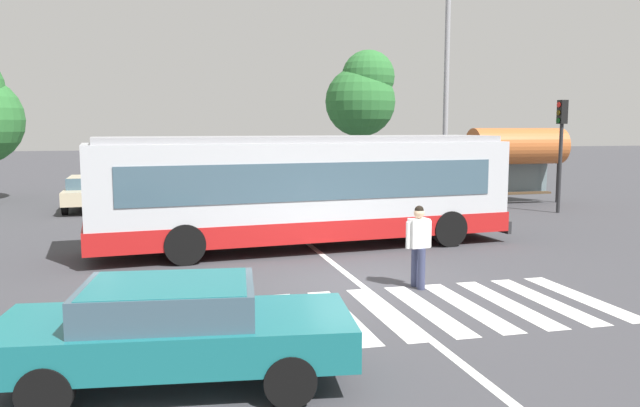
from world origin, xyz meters
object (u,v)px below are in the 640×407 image
at_px(foreground_sedan, 174,327).
at_px(background_tree_right, 363,95).
at_px(parked_car_white, 222,188).
at_px(parked_car_blue, 346,185).
at_px(parked_car_champagne, 90,191).
at_px(traffic_light_far_corner, 561,137).
at_px(parked_car_black, 285,187).
at_px(twin_arm_street_lamp, 447,59).
at_px(pedestrian_crossing_street, 419,242).
at_px(parked_car_silver, 159,189).
at_px(city_transit_bus, 305,190).
at_px(bus_stop_shelter, 517,148).

relative_size(foreground_sedan, background_tree_right, 0.63).
relative_size(parked_car_white, parked_car_blue, 1.00).
xyz_separation_m(parked_car_champagne, traffic_light_far_corner, (17.62, -5.46, 2.15)).
height_order(foreground_sedan, traffic_light_far_corner, traffic_light_far_corner).
xyz_separation_m(parked_car_white, parked_car_blue, (5.45, 0.15, 0.00)).
distance_m(parked_car_white, parked_car_black, 2.63).
relative_size(traffic_light_far_corner, twin_arm_street_lamp, 0.45).
distance_m(pedestrian_crossing_street, foreground_sedan, 6.31).
relative_size(parked_car_black, twin_arm_street_lamp, 0.47).
relative_size(parked_car_champagne, parked_car_black, 1.00).
distance_m(parked_car_silver, twin_arm_street_lamp, 12.65).
relative_size(parked_car_black, parked_car_blue, 1.00).
distance_m(foreground_sedan, parked_car_black, 19.03).
xyz_separation_m(city_transit_bus, background_tree_right, (7.17, 16.96, 3.47)).
distance_m(parked_car_champagne, twin_arm_street_lamp, 14.99).
relative_size(parked_car_champagne, traffic_light_far_corner, 1.05).
xyz_separation_m(pedestrian_crossing_street, parked_car_white, (-2.58, 14.70, -0.20)).
bearing_deg(parked_car_white, parked_car_blue, 1.60).
bearing_deg(pedestrian_crossing_street, bus_stop_shelter, 51.80).
height_order(pedestrian_crossing_street, parked_car_champagne, pedestrian_crossing_street).
bearing_deg(bus_stop_shelter, parked_car_champagne, 172.18).
bearing_deg(parked_car_silver, traffic_light_far_corner, -20.47).
bearing_deg(parked_car_blue, foreground_sedan, -112.83).
relative_size(parked_car_champagne, twin_arm_street_lamp, 0.47).
xyz_separation_m(foreground_sedan, twin_arm_street_lamp, (10.68, 14.70, 5.12)).
bearing_deg(twin_arm_street_lamp, foreground_sedan, -125.99).
bearing_deg(pedestrian_crossing_street, city_transit_bus, 104.73).
relative_size(city_transit_bus, pedestrian_crossing_street, 6.84).
xyz_separation_m(pedestrian_crossing_street, twin_arm_street_lamp, (5.68, 10.86, 4.92)).
distance_m(city_transit_bus, foreground_sedan, 9.53).
bearing_deg(city_transit_bus, twin_arm_street_lamp, 40.60).
bearing_deg(city_transit_bus, parked_car_blue, 67.36).
distance_m(parked_car_blue, traffic_light_far_corner, 9.08).
distance_m(pedestrian_crossing_street, parked_car_black, 14.51).
bearing_deg(pedestrian_crossing_street, background_tree_right, 74.93).
height_order(city_transit_bus, parked_car_white, city_transit_bus).
height_order(pedestrian_crossing_street, foreground_sedan, pedestrian_crossing_street).
bearing_deg(pedestrian_crossing_street, foreground_sedan, -142.44).
height_order(city_transit_bus, traffic_light_far_corner, traffic_light_far_corner).
relative_size(parked_car_blue, background_tree_right, 0.61).
height_order(parked_car_blue, traffic_light_far_corner, traffic_light_far_corner).
bearing_deg(parked_car_black, parked_car_silver, 175.19).
relative_size(parked_car_black, background_tree_right, 0.61).
relative_size(city_transit_bus, bus_stop_shelter, 2.78).
distance_m(city_transit_bus, parked_car_white, 9.93).
xyz_separation_m(traffic_light_far_corner, twin_arm_street_lamp, (-4.10, 1.49, 2.97)).
xyz_separation_m(parked_car_black, background_tree_right, (5.84, 7.34, 4.30)).
relative_size(pedestrian_crossing_street, parked_car_blue, 0.38).
bearing_deg(traffic_light_far_corner, parked_car_white, 156.69).
bearing_deg(traffic_light_far_corner, city_transit_bus, -157.97).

